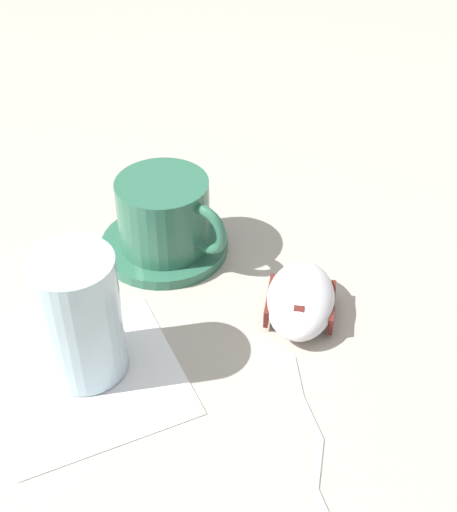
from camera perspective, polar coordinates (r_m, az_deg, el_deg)
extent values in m
plane|color=#B2A899|center=(0.62, -2.93, -6.94)|extent=(3.00, 3.00, 0.00)
cylinder|color=#2D664C|center=(0.72, -5.13, 0.90)|extent=(0.13, 0.13, 0.01)
cylinder|color=#2D664C|center=(0.69, -5.22, 3.42)|extent=(0.09, 0.09, 0.07)
torus|color=#2D664C|center=(0.66, -1.99, 2.17)|extent=(0.02, 0.05, 0.05)
ellipsoid|color=silver|center=(0.64, 5.80, -3.49)|extent=(0.11, 0.11, 0.04)
cylinder|color=#591E19|center=(0.61, 5.65, -4.46)|extent=(0.01, 0.01, 0.01)
cube|color=#591E19|center=(0.64, 8.27, -4.06)|extent=(0.04, 0.04, 0.02)
cube|color=#591E19|center=(0.64, 3.27, -3.54)|extent=(0.04, 0.04, 0.02)
cylinder|color=white|center=(0.60, 5.61, -9.52)|extent=(0.03, 0.04, 0.00)
cylinder|color=white|center=(0.57, 6.73, -12.66)|extent=(0.02, 0.04, 0.00)
cylinder|color=white|center=(0.55, 7.33, -16.08)|extent=(0.04, 0.03, 0.00)
sphere|color=white|center=(0.61, 5.28, -8.02)|extent=(0.00, 0.00, 0.00)
sphere|color=white|center=(0.59, 5.97, -11.09)|extent=(0.00, 0.00, 0.00)
sphere|color=white|center=(0.56, 7.53, -14.30)|extent=(0.00, 0.00, 0.00)
sphere|color=white|center=(0.54, 7.11, -17.94)|extent=(0.00, 0.00, 0.00)
cube|color=white|center=(0.61, -11.14, -9.57)|extent=(0.18, 0.18, 0.00)
cylinder|color=silver|center=(0.57, -11.89, -4.74)|extent=(0.07, 0.07, 0.11)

